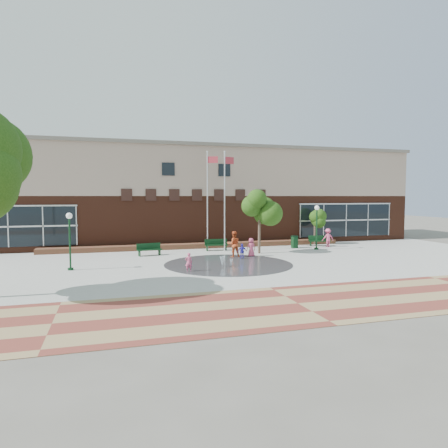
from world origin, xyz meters
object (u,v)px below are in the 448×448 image
object	(u,v)px
flagpole_left	(208,195)
trash_can	(295,242)
flagpole_right	(225,196)
bench_left	(149,252)
child_splash	(189,262)

from	to	relation	value
flagpole_left	trash_can	xyz separation A→B (m)	(7.36, -1.34, -4.03)
flagpole_right	flagpole_left	bearing A→B (deg)	105.72
trash_can	flagpole_left	bearing A→B (deg)	169.66
bench_left	child_splash	distance (m)	7.31
bench_left	trash_can	size ratio (longest dim) A/B	1.76
bench_left	trash_can	world-z (taller)	trash_can
trash_can	child_splash	bearing A→B (deg)	-143.37
flagpole_right	trash_can	bearing A→B (deg)	-17.75
flagpole_left	flagpole_right	distance (m)	1.84
flagpole_left	flagpole_right	xyz separation A→B (m)	(1.05, -1.51, -0.05)
flagpole_right	trash_can	world-z (taller)	flagpole_right
bench_left	trash_can	bearing A→B (deg)	-6.04
child_splash	flagpole_right	bearing A→B (deg)	-116.12
flagpole_left	child_splash	bearing A→B (deg)	-89.22
flagpole_right	bench_left	bearing A→B (deg)	168.17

